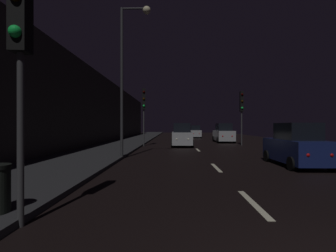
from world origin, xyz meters
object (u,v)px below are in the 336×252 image
at_px(car_approaching_headlights, 182,136).
at_px(car_parked_right_near, 296,146).
at_px(car_parked_right_far, 223,134).
at_px(traffic_light_far_left, 144,104).
at_px(traffic_light_far_right, 242,106).
at_px(traffic_light_near_left, 20,23).
at_px(car_distant_taillights, 195,132).
at_px(streetlamp_overhead, 129,60).

bearing_deg(car_approaching_headlights, car_parked_right_near, 24.00).
xyz_separation_m(car_approaching_headlights, car_parked_right_far, (4.88, 5.55, 0.02)).
bearing_deg(traffic_light_far_left, traffic_light_far_right, 87.10).
bearing_deg(traffic_light_near_left, car_parked_right_near, 125.70).
bearing_deg(car_distant_taillights, streetlamp_overhead, 166.72).
bearing_deg(car_parked_right_far, traffic_light_near_left, 160.38).
relative_size(traffic_light_far_right, car_approaching_headlights, 1.23).
relative_size(traffic_light_near_left, streetlamp_overhead, 0.59).
bearing_deg(traffic_light_far_left, traffic_light_near_left, -8.90).
xyz_separation_m(traffic_light_near_left, streetlamp_overhead, (0.31, 9.47, 1.82)).
bearing_deg(car_distant_taillights, car_parked_right_near, -175.39).
height_order(traffic_light_far_right, traffic_light_near_left, traffic_light_far_right).
height_order(car_approaching_headlights, car_parked_right_far, car_parked_right_far).
bearing_deg(car_parked_right_near, traffic_light_far_left, 36.84).
xyz_separation_m(traffic_light_far_left, traffic_light_far_right, (9.12, 0.91, -0.11)).
bearing_deg(streetlamp_overhead, traffic_light_far_right, 47.35).
bearing_deg(streetlamp_overhead, traffic_light_near_left, -91.86).
bearing_deg(traffic_light_near_left, traffic_light_far_right, 149.72).
xyz_separation_m(traffic_light_far_left, traffic_light_near_left, (-0.10, -18.24, -0.14)).
height_order(car_parked_right_far, car_parked_right_near, car_parked_right_far).
xyz_separation_m(streetlamp_overhead, car_parked_right_near, (8.12, -2.34, -4.61)).
bearing_deg(traffic_light_far_left, streetlamp_overhead, -7.24).
xyz_separation_m(traffic_light_far_right, car_parked_right_far, (-0.80, 4.49, -2.74)).
bearing_deg(car_parked_right_far, traffic_light_far_right, -169.89).
bearing_deg(car_distant_taillights, car_parked_right_far, -168.53).
xyz_separation_m(traffic_light_far_left, car_parked_right_far, (8.32, 5.39, -2.86)).
height_order(car_parked_right_far, car_distant_taillights, car_parked_right_far).
bearing_deg(streetlamp_overhead, car_parked_right_far, 60.19).
bearing_deg(car_approaching_headlights, traffic_light_far_left, -92.62).
relative_size(traffic_light_near_left, car_parked_right_near, 1.30).
height_order(traffic_light_far_right, car_distant_taillights, traffic_light_far_right).
xyz_separation_m(traffic_light_far_right, car_parked_right_near, (-0.80, -12.02, -2.82)).
height_order(car_approaching_headlights, car_parked_right_near, car_approaching_headlights).
xyz_separation_m(streetlamp_overhead, car_approaching_headlights, (3.24, 8.62, -4.56)).
bearing_deg(traffic_light_far_left, car_parked_right_near, 28.26).
distance_m(traffic_light_far_right, car_parked_right_far, 5.32).
distance_m(car_parked_right_near, car_distant_taillights, 27.47).
bearing_deg(traffic_light_near_left, car_distant_taillights, 165.24).
relative_size(car_parked_right_far, car_distant_taillights, 1.11).
height_order(streetlamp_overhead, car_approaching_headlights, streetlamp_overhead).
height_order(streetlamp_overhead, car_parked_right_far, streetlamp_overhead).
height_order(traffic_light_near_left, streetlamp_overhead, streetlamp_overhead).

